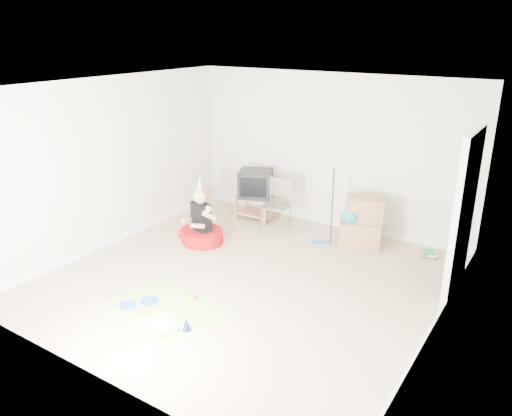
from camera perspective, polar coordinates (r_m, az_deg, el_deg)
The scene contains 16 objects.
ground at distance 6.94m, azimuth -1.12°, elevation -8.10°, with size 5.00×5.00×0.00m, color tan.
doorway_recess at distance 6.73m, azimuth 22.74°, elevation -1.12°, with size 0.02×0.90×2.05m, color black.
tv_stand at distance 8.96m, azimuth -0.06°, elevation 0.28°, with size 0.68×0.43×0.42m.
crt_tv at distance 8.83m, azimuth -0.06°, elevation 2.81°, with size 0.57×0.47×0.49m, color black.
folding_chair at distance 8.35m, azimuth 2.30°, elevation 0.18°, with size 0.45×0.43×0.92m.
cardboard_boxes at distance 8.01m, azimuth 11.90°, elevation -1.62°, with size 0.76×0.70×0.79m.
floor_mop at distance 8.00m, azimuth 7.56°, elevation -2.31°, with size 0.31×0.37×1.19m.
book_pile at distance 8.01m, azimuth 19.34°, elevation -4.97°, with size 0.21×0.25×0.10m.
seated_woman at distance 8.04m, azimuth -6.24°, elevation -2.31°, with size 0.98×0.98×1.09m.
party_mat at distance 6.35m, azimuth -10.25°, elevation -11.32°, with size 1.35×0.98×0.01m, color #FE358C.
birthday_cake at distance 5.96m, azimuth -10.58°, elevation -13.13°, with size 0.37×0.34×0.15m.
blue_plate_near at distance 6.54m, azimuth -12.05°, elevation -10.36°, with size 0.23×0.23×0.01m, color blue.
blue_plate_far at distance 6.51m, azimuth -14.44°, elevation -10.71°, with size 0.22×0.22×0.01m, color blue.
orange_cup_near at distance 6.45m, azimuth -7.37°, elevation -10.08°, with size 0.08×0.08×0.09m, color orange.
orange_cup_far at distance 6.27m, azimuth -12.92°, elevation -11.51°, with size 0.07×0.07×0.07m, color orange.
blue_party_hat at distance 5.88m, azimuth -7.95°, elevation -13.03°, with size 0.11×0.11×0.15m, color #191DB2.
Camera 1 is at (3.45, -5.07, 3.25)m, focal length 35.00 mm.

